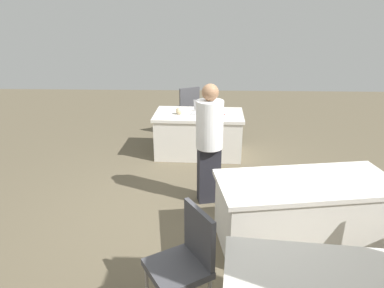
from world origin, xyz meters
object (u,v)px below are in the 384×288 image
(chair_aisle, at_px, (187,107))
(laptop_silver, at_px, (201,111))
(table_mid_left, at_px, (303,211))
(person_attendee_standing, at_px, (209,139))
(chair_tucked_right, at_px, (185,258))
(scissors_red, at_px, (219,114))
(table_foreground, at_px, (199,134))
(yarn_ball, at_px, (179,111))

(chair_aisle, height_order, laptop_silver, chair_aisle)
(table_mid_left, xyz_separation_m, person_attendee_standing, (1.01, -0.84, 0.50))
(chair_tucked_right, bearing_deg, chair_aisle, -29.27)
(person_attendee_standing, bearing_deg, laptop_silver, 81.45)
(table_mid_left, xyz_separation_m, scissors_red, (0.82, -2.42, 0.37))
(table_foreground, relative_size, scissors_red, 8.55)
(laptop_silver, distance_m, scissors_red, 0.32)
(person_attendee_standing, distance_m, yarn_ball, 1.64)
(chair_aisle, bearing_deg, yarn_ball, -121.60)
(yarn_ball, bearing_deg, table_mid_left, 121.87)
(chair_tucked_right, distance_m, chair_aisle, 4.56)
(person_attendee_standing, xyz_separation_m, laptop_silver, (0.11, -1.66, -0.10))
(table_foreground, relative_size, yarn_ball, 13.49)
(table_foreground, bearing_deg, yarn_ball, 9.84)
(table_foreground, relative_size, laptop_silver, 4.20)
(chair_tucked_right, height_order, laptop_silver, chair_tucked_right)
(chair_tucked_right, distance_m, scissors_red, 3.47)
(table_foreground, height_order, chair_tucked_right, chair_tucked_right)
(chair_aisle, xyz_separation_m, scissors_red, (-0.60, 1.12, 0.18))
(table_mid_left, height_order, scissors_red, scissors_red)
(chair_tucked_right, height_order, yarn_ball, chair_tucked_right)
(person_attendee_standing, bearing_deg, table_foreground, 83.09)
(chair_tucked_right, relative_size, yarn_ball, 8.45)
(table_mid_left, bearing_deg, person_attendee_standing, -39.78)
(laptop_silver, bearing_deg, table_foreground, 43.92)
(chair_tucked_right, relative_size, laptop_silver, 2.63)
(table_mid_left, bearing_deg, yarn_ball, -58.13)
(table_foreground, xyz_separation_m, person_attendee_standing, (-0.16, 1.63, 0.50))
(yarn_ball, height_order, scissors_red, yarn_ball)
(table_mid_left, distance_m, person_attendee_standing, 1.41)
(table_foreground, bearing_deg, table_mid_left, 115.32)
(table_foreground, bearing_deg, laptop_silver, -147.06)
(person_attendee_standing, relative_size, yarn_ball, 13.81)
(chair_aisle, height_order, person_attendee_standing, person_attendee_standing)
(yarn_ball, bearing_deg, chair_aisle, -93.86)
(table_mid_left, xyz_separation_m, chair_aisle, (1.42, -3.53, 0.19))
(scissors_red, bearing_deg, person_attendee_standing, -88.13)
(yarn_ball, bearing_deg, laptop_silver, -167.04)
(person_attendee_standing, distance_m, laptop_silver, 1.66)
(table_foreground, distance_m, chair_tucked_right, 3.50)
(chair_aisle, xyz_separation_m, yarn_ball, (0.08, 1.12, 0.23))
(table_mid_left, height_order, chair_aisle, chair_aisle)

